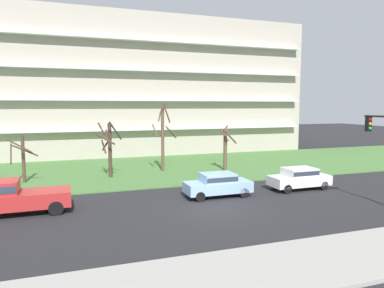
{
  "coord_description": "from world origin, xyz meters",
  "views": [
    {
      "loc": [
        -7.82,
        -18.76,
        6.01
      ],
      "look_at": [
        0.63,
        6.0,
        3.18
      ],
      "focal_mm": 33.17,
      "sensor_mm": 36.0,
      "label": 1
    }
  ],
  "objects": [
    {
      "name": "grass_lawn_strip",
      "position": [
        0.0,
        14.0,
        0.04
      ],
      "size": [
        80.0,
        16.0,
        0.08
      ],
      "primitive_type": "cube",
      "color": "#477238",
      "rests_on": "ground"
    },
    {
      "name": "ground",
      "position": [
        0.0,
        0.0,
        0.0
      ],
      "size": [
        160.0,
        160.0,
        0.0
      ],
      "primitive_type": "plane",
      "color": "#232326"
    },
    {
      "name": "apartment_building",
      "position": [
        0.0,
        28.25,
        8.35
      ],
      "size": [
        42.86,
        13.46,
        16.7
      ],
      "color": "#B2A899",
      "rests_on": "ground"
    },
    {
      "name": "pickup_red_center_left",
      "position": [
        -10.92,
        2.5,
        1.02
      ],
      "size": [
        5.43,
        2.09,
        1.95
      ],
      "rotation": [
        0.0,
        0.0,
        3.16
      ],
      "color": "#B22828",
      "rests_on": "ground"
    },
    {
      "name": "tree_left",
      "position": [
        -4.91,
        11.02,
        2.63
      ],
      "size": [
        2.19,
        1.88,
        4.76
      ],
      "color": "#423023",
      "rests_on": "ground"
    },
    {
      "name": "tree_far_left",
      "position": [
        -11.47,
        10.9,
        2.09
      ],
      "size": [
        2.15,
        1.97,
        3.76
      ],
      "color": "#4C3828",
      "rests_on": "ground"
    },
    {
      "name": "sedan_blue_near_left",
      "position": [
        1.24,
        2.5,
        0.87
      ],
      "size": [
        4.4,
        1.8,
        1.57
      ],
      "rotation": [
        0.0,
        0.0,
        3.14
      ],
      "color": "#8CB2E0",
      "rests_on": "ground"
    },
    {
      "name": "tree_center",
      "position": [
        0.02,
        12.38,
        3.29
      ],
      "size": [
        2.14,
        2.05,
        6.24
      ],
      "color": "brown",
      "rests_on": "ground"
    },
    {
      "name": "sidewalk_curb_near",
      "position": [
        0.0,
        -8.0,
        0.07
      ],
      "size": [
        80.0,
        4.0,
        0.15
      ],
      "primitive_type": "cube",
      "color": "#99968E",
      "rests_on": "ground"
    },
    {
      "name": "tree_right",
      "position": [
        5.55,
        10.84,
        2.19
      ],
      "size": [
        1.55,
        1.38,
        4.23
      ],
      "color": "brown",
      "rests_on": "ground"
    },
    {
      "name": "sedan_white_center_right",
      "position": [
        7.61,
        2.5,
        0.87
      ],
      "size": [
        4.41,
        1.83,
        1.57
      ],
      "rotation": [
        0.0,
        0.0,
        3.15
      ],
      "color": "white",
      "rests_on": "ground"
    }
  ]
}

